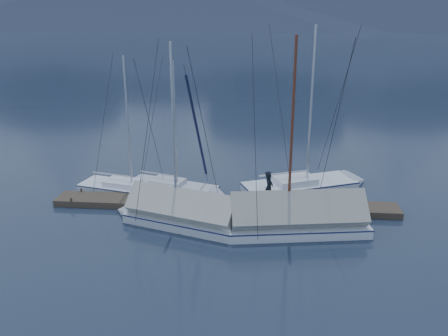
{
  "coord_description": "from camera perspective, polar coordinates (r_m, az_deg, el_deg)",
  "views": [
    {
      "loc": [
        2.09,
        -20.85,
        10.04
      ],
      "look_at": [
        0.0,
        2.0,
        2.2
      ],
      "focal_mm": 38.0,
      "sensor_mm": 36.0,
      "label": 1
    }
  ],
  "objects": [
    {
      "name": "person",
      "position": [
        24.44,
        5.42,
        -2.38
      ],
      "size": [
        0.56,
        0.72,
        1.77
      ],
      "primitive_type": "imported",
      "rotation": [
        0.0,
        0.0,
        1.34
      ],
      "color": "black",
      "rests_on": "dock"
    },
    {
      "name": "sailboat_covered_near",
      "position": [
        22.5,
        7.26,
        -6.4
      ],
      "size": [
        7.93,
        3.67,
        9.95
      ],
      "color": "silver",
      "rests_on": "ground"
    },
    {
      "name": "ground",
      "position": [
        23.24,
        -0.45,
        -6.74
      ],
      "size": [
        1000.0,
        1000.0,
        0.0
      ],
      "primitive_type": "plane",
      "color": "#151F2F",
      "rests_on": "ground"
    },
    {
      "name": "sailboat_open_right",
      "position": [
        28.09,
        10.84,
        -2.05
      ],
      "size": [
        7.85,
        5.01,
        10.08
      ],
      "color": "silver",
      "rests_on": "ground"
    },
    {
      "name": "sailboat_open_mid",
      "position": [
        27.02,
        -4.83,
        -2.7
      ],
      "size": [
        6.36,
        3.5,
        8.1
      ],
      "color": "silver",
      "rests_on": "ground"
    },
    {
      "name": "sailboat_covered_far",
      "position": [
        23.31,
        -6.02,
        -5.51
      ],
      "size": [
        7.05,
        4.0,
        9.48
      ],
      "color": "silver",
      "rests_on": "ground"
    },
    {
      "name": "sailboat_open_left",
      "position": [
        27.24,
        -10.15,
        -2.75
      ],
      "size": [
        6.6,
        3.27,
        8.4
      ],
      "color": "white",
      "rests_on": "ground"
    },
    {
      "name": "mooring_posts",
      "position": [
        24.96,
        -1.15,
        -3.99
      ],
      "size": [
        15.12,
        1.52,
        0.35
      ],
      "color": "#382D23",
      "rests_on": "ground"
    },
    {
      "name": "dock",
      "position": [
        25.01,
        0.0,
        -4.54
      ],
      "size": [
        18.0,
        1.5,
        0.54
      ],
      "color": "#382D23",
      "rests_on": "ground"
    }
  ]
}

